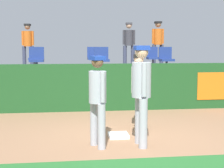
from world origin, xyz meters
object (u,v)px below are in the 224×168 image
(seat_back_right, at_px, (153,56))
(spectator_casual, at_px, (28,42))
(seat_back_center, at_px, (94,57))
(seat_front_right, at_px, (166,58))
(seat_front_center, at_px, (102,58))
(spectator_hooded, at_px, (129,42))
(seat_front_left, at_px, (37,58))
(spectator_capped, at_px, (158,41))
(first_base, at_px, (118,135))
(seat_back_left, at_px, (35,57))
(player_fielder_home, at_px, (139,87))
(player_runner_visitor, at_px, (98,95))
(player_coach_visitor, at_px, (141,88))

(seat_back_right, distance_m, spectator_casual, 4.97)
(seat_back_center, distance_m, seat_back_right, 2.30)
(seat_back_right, bearing_deg, seat_back_center, 179.99)
(spectator_casual, bearing_deg, seat_front_right, 157.52)
(seat_front_right, relative_size, seat_front_center, 1.00)
(spectator_hooded, distance_m, spectator_casual, 4.04)
(seat_front_left, xyz_separation_m, spectator_capped, (4.73, 2.73, 0.62))
(seat_front_left, height_order, spectator_capped, spectator_capped)
(seat_back_center, height_order, seat_back_right, same)
(seat_front_left, xyz_separation_m, seat_front_center, (2.11, 0.00, 0.00))
(first_base, distance_m, seat_back_center, 6.49)
(seat_back_left, xyz_separation_m, spectator_capped, (4.93, 0.93, 0.62))
(first_base, xyz_separation_m, spectator_hooded, (1.49, 7.04, 2.02))
(player_fielder_home, height_order, seat_front_left, seat_front_left)
(seat_front_right, relative_size, spectator_hooded, 0.47)
(player_runner_visitor, bearing_deg, seat_front_left, 173.45)
(player_fielder_home, bearing_deg, spectator_hooded, -176.58)
(player_coach_visitor, distance_m, seat_front_right, 5.56)
(seat_back_center, relative_size, seat_back_right, 1.00)
(seat_back_center, relative_size, spectator_hooded, 0.47)
(seat_back_left, relative_size, spectator_casual, 0.48)
(player_fielder_home, height_order, player_coach_visitor, player_coach_visitor)
(seat_back_left, height_order, spectator_hooded, spectator_hooded)
(player_runner_visitor, distance_m, seat_front_center, 5.23)
(seat_front_center, distance_m, spectator_casual, 3.91)
(seat_back_center, bearing_deg, spectator_casual, 158.36)
(player_fielder_home, xyz_separation_m, seat_front_center, (-0.42, 3.92, 0.51))
(seat_front_center, bearing_deg, seat_front_right, -0.01)
(seat_front_left, bearing_deg, player_runner_visitor, -73.86)
(player_coach_visitor, distance_m, seat_front_center, 5.20)
(seat_back_right, bearing_deg, seat_front_right, -89.57)
(first_base, bearing_deg, seat_back_left, 108.99)
(seat_back_center, height_order, spectator_capped, spectator_capped)
(player_runner_visitor, height_order, seat_back_center, seat_back_center)
(spectator_casual, bearing_deg, spectator_capped, -173.29)
(player_runner_visitor, xyz_separation_m, spectator_capped, (3.24, 7.90, 1.12))
(seat_front_right, bearing_deg, player_fielder_home, -114.26)
(player_coach_visitor, relative_size, seat_back_right, 2.24)
(seat_front_left, bearing_deg, first_base, -66.36)
(seat_front_left, bearing_deg, player_fielder_home, -57.19)
(player_coach_visitor, xyz_separation_m, spectator_hooded, (1.16, 7.70, 0.97))
(player_runner_visitor, distance_m, seat_front_left, 5.41)
(spectator_capped, bearing_deg, seat_back_left, 3.73)
(seat_front_left, height_order, spectator_hooded, spectator_hooded)
(seat_back_right, xyz_separation_m, seat_front_center, (-2.18, -1.80, 0.00))
(first_base, bearing_deg, player_runner_visitor, -127.03)
(player_fielder_home, xyz_separation_m, seat_front_right, (1.77, 3.92, 0.50))
(player_runner_visitor, distance_m, spectator_capped, 8.61)
(seat_back_right, height_order, spectator_casual, spectator_casual)
(player_runner_visitor, height_order, seat_front_left, seat_front_left)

